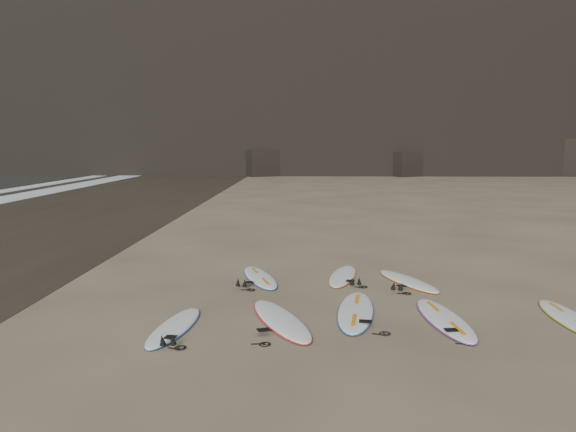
# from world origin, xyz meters

# --- Properties ---
(ground) EXTENTS (240.00, 240.00, 0.00)m
(ground) POSITION_xyz_m (0.00, 0.00, 0.00)
(ground) COLOR #897559
(ground) RESTS_ON ground
(surfboard_0) EXTENTS (0.82, 2.29, 0.08)m
(surfboard_0) POSITION_xyz_m (-3.83, -0.78, 0.04)
(surfboard_0) COLOR white
(surfboard_0) RESTS_ON ground
(surfboard_1) EXTENTS (1.52, 2.68, 0.09)m
(surfboard_1) POSITION_xyz_m (-1.99, -0.36, 0.05)
(surfboard_1) COLOR white
(surfboard_1) RESTS_ON ground
(surfboard_2) EXTENTS (1.01, 2.77, 0.10)m
(surfboard_2) POSITION_xyz_m (-0.60, 0.20, 0.05)
(surfboard_2) COLOR white
(surfboard_2) RESTS_ON ground
(surfboard_3) EXTENTS (0.87, 2.65, 0.09)m
(surfboard_3) POSITION_xyz_m (0.96, -0.23, 0.05)
(surfboard_3) COLOR white
(surfboard_3) RESTS_ON ground
(surfboard_4) EXTENTS (0.60, 2.38, 0.09)m
(surfboard_4) POSITION_xyz_m (3.25, -0.11, 0.04)
(surfboard_4) COLOR white
(surfboard_4) RESTS_ON ground
(surfboard_5) EXTENTS (1.26, 2.44, 0.09)m
(surfboard_5) POSITION_xyz_m (-2.62, 2.85, 0.04)
(surfboard_5) COLOR white
(surfboard_5) RESTS_ON ground
(surfboard_6) EXTENTS (1.01, 2.35, 0.08)m
(surfboard_6) POSITION_xyz_m (-0.65, 3.06, 0.04)
(surfboard_6) COLOR white
(surfboard_6) RESTS_ON ground
(surfboard_7) EXTENTS (1.40, 2.35, 0.08)m
(surfboard_7) POSITION_xyz_m (0.82, 2.60, 0.04)
(surfboard_7) COLOR white
(surfboard_7) RESTS_ON ground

